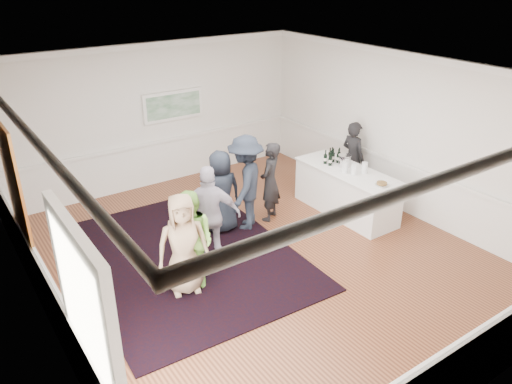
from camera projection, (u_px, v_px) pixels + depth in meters
floor at (259, 256)px, 8.80m from camera, size 8.00×8.00×0.00m
ceiling at (260, 74)px, 7.45m from camera, size 7.00×8.00×0.02m
wall_left at (34, 233)px, 6.32m from camera, size 0.02×8.00×3.20m
wall_right at (403, 134)px, 9.93m from camera, size 0.02×8.00×3.20m
wall_back at (157, 116)px, 11.11m from camera, size 7.00×0.02×3.20m
wall_front at (481, 295)px, 5.14m from camera, size 7.00×0.02×3.20m
wainscoting at (259, 231)px, 8.59m from camera, size 7.00×8.00×1.00m
mirror at (13, 183)px, 7.23m from camera, size 0.05×1.25×1.85m
doorway at (87, 324)px, 5.01m from camera, size 0.10×1.78×2.56m
landscape_painting at (173, 106)px, 11.20m from camera, size 1.44×0.06×0.66m
area_rug at (186, 256)px, 8.78m from camera, size 3.65×4.69×0.02m
serving_table at (346, 191)px, 10.15m from camera, size 0.88×2.32×0.94m
bartender at (353, 158)px, 10.86m from camera, size 0.42×0.62×1.65m
guest_tan at (183, 244)px, 7.56m from camera, size 0.92×0.72×1.65m
guest_green at (192, 240)px, 7.71m from camera, size 0.87×0.96×1.61m
guest_lilac at (210, 215)px, 8.32m from camera, size 1.10×0.89×1.75m
guest_dark_a at (246, 183)px, 9.40m from camera, size 1.35×1.32×1.86m
guest_dark_b at (270, 182)px, 9.76m from camera, size 0.70×0.65×1.61m
guest_navy at (221, 192)px, 9.33m from camera, size 0.84×0.60×1.61m
wine_bottles at (332, 155)px, 10.26m from camera, size 0.40×0.26×0.31m
juice_pitchers at (354, 168)px, 9.74m from camera, size 0.42×0.35×0.24m
ice_bucket at (344, 161)px, 10.08m from camera, size 0.26×0.26×0.25m
nut_bowl at (382, 184)px, 9.23m from camera, size 0.23×0.23×0.08m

